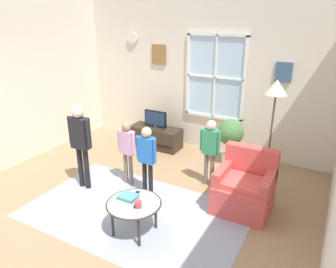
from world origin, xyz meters
TOP-DOWN VIEW (x-y plane):
  - ground_plane at (0.00, 0.00)m, footprint 5.81×6.17m
  - back_wall at (0.01, 2.84)m, footprint 5.21×0.17m
  - area_rug at (0.20, 0.13)m, footprint 3.07×1.87m
  - tv_stand at (-0.76, 2.33)m, footprint 1.07×0.46m
  - television at (-0.76, 2.33)m, footprint 0.49×0.08m
  - armchair at (1.51, 1.00)m, footprint 0.76×0.74m
  - coffee_table at (0.44, -0.21)m, footprint 0.70×0.70m
  - book_stack at (0.32, -0.16)m, footprint 0.23×0.18m
  - cup at (0.54, -0.27)m, footprint 0.09×0.09m
  - remote_near_books at (0.36, -0.05)m, footprint 0.07×0.15m
  - remote_near_cup at (0.50, -0.24)m, footprint 0.09×0.15m
  - person_black_shirt at (-0.92, 0.34)m, footprint 0.41×0.19m
  - person_pink_shirt at (-0.36, 0.78)m, footprint 0.33×0.15m
  - person_green_shirt at (0.81, 1.37)m, footprint 0.34×0.15m
  - person_blue_shirt at (0.11, 0.62)m, footprint 0.34×0.15m
  - potted_plant_by_window at (0.85, 2.29)m, footprint 0.48×0.48m
  - floor_lamp at (1.64, 1.76)m, footprint 0.32×0.32m

SIDE VIEW (x-z plane):
  - ground_plane at x=0.00m, z-range -0.02..0.00m
  - area_rug at x=0.20m, z-range 0.00..0.01m
  - tv_stand at x=-0.76m, z-range 0.00..0.43m
  - armchair at x=1.51m, z-range -0.11..0.76m
  - coffee_table at x=0.44m, z-range 0.19..0.63m
  - remote_near_books at x=0.36m, z-range 0.44..0.46m
  - remote_near_cup at x=0.50m, z-range 0.44..0.46m
  - book_stack at x=0.32m, z-range 0.44..0.49m
  - cup at x=0.54m, z-range 0.44..0.53m
  - potted_plant_by_window at x=0.85m, z-range 0.14..1.00m
  - television at x=-0.76m, z-range 0.44..0.80m
  - person_pink_shirt at x=-0.36m, z-range 0.14..1.22m
  - person_green_shirt at x=0.81m, z-range 0.14..1.26m
  - person_blue_shirt at x=0.11m, z-range 0.14..1.27m
  - person_black_shirt at x=-0.92m, z-range 0.17..1.55m
  - floor_lamp at x=1.64m, z-range 0.60..2.36m
  - back_wall at x=0.01m, z-range 0.00..2.97m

